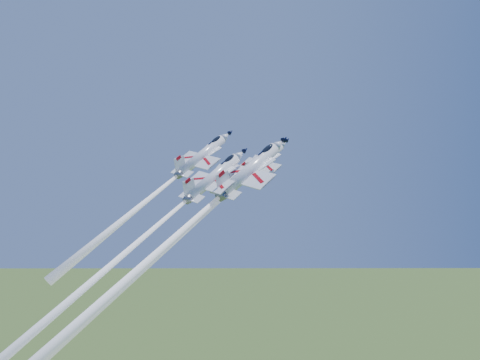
{
  "coord_description": "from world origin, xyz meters",
  "views": [
    {
      "loc": [
        -0.24,
        -97.05,
        92.82
      ],
      "look_at": [
        0.0,
        0.0,
        86.42
      ],
      "focal_mm": 40.0,
      "sensor_mm": 36.0,
      "label": 1
    }
  ],
  "objects_px": {
    "jet_right": "(147,262)",
    "jet_slot": "(115,262)",
    "jet_lead": "(183,233)",
    "jet_left": "(155,194)"
  },
  "relations": [
    {
      "from": "jet_right",
      "to": "jet_slot",
      "type": "height_order",
      "value": "jet_right"
    },
    {
      "from": "jet_lead",
      "to": "jet_slot",
      "type": "relative_size",
      "value": 0.95
    },
    {
      "from": "jet_lead",
      "to": "jet_slot",
      "type": "height_order",
      "value": "jet_lead"
    },
    {
      "from": "jet_lead",
      "to": "jet_slot",
      "type": "distance_m",
      "value": 14.03
    },
    {
      "from": "jet_right",
      "to": "jet_slot",
      "type": "xyz_separation_m",
      "value": [
        -4.72,
        -0.35,
        0.15
      ]
    },
    {
      "from": "jet_left",
      "to": "jet_slot",
      "type": "distance_m",
      "value": 18.18
    },
    {
      "from": "jet_lead",
      "to": "jet_right",
      "type": "height_order",
      "value": "jet_right"
    },
    {
      "from": "jet_right",
      "to": "jet_slot",
      "type": "distance_m",
      "value": 4.74
    },
    {
      "from": "jet_left",
      "to": "jet_slot",
      "type": "xyz_separation_m",
      "value": [
        -3.78,
        -15.36,
        -8.96
      ]
    },
    {
      "from": "jet_left",
      "to": "jet_right",
      "type": "height_order",
      "value": "jet_left"
    }
  ]
}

